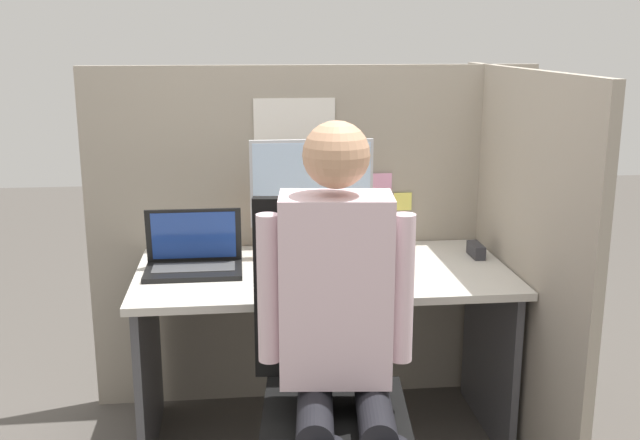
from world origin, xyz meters
TOP-DOWN VIEW (x-y plane):
  - cubicle_panel_back at (-0.00, 0.77)m, footprint 1.99×0.05m
  - cubicle_panel_right at (0.77, 0.30)m, footprint 0.04×1.39m
  - desk at (0.00, 0.37)m, footprint 1.49×0.74m
  - paper_box at (-0.03, 0.57)m, footprint 0.36×0.23m
  - monitor at (-0.03, 0.57)m, footprint 0.51×0.19m
  - laptop at (-0.51, 0.40)m, footprint 0.38×0.23m
  - mouse at (-0.24, 0.31)m, footprint 0.07×0.05m
  - stapler at (0.66, 0.48)m, footprint 0.05×0.13m
  - carrot_toy at (-0.12, 0.15)m, footprint 0.04×0.13m
  - office_chair at (-0.05, -0.21)m, footprint 0.53×0.58m
  - person at (-0.03, -0.38)m, footprint 0.48×0.47m
  - coffee_mug at (0.33, 0.52)m, footprint 0.08×0.08m

SIDE VIEW (x-z plane):
  - desk at x=0.00m, z-range 0.19..0.93m
  - office_chair at x=-0.05m, z-range 0.01..1.14m
  - carrot_toy at x=-0.12m, z-range 0.74..0.77m
  - mouse at x=-0.24m, z-range 0.74..0.78m
  - cubicle_panel_right at x=0.77m, z-range 0.00..1.53m
  - stapler at x=0.66m, z-range 0.74..0.79m
  - cubicle_panel_back at x=0.00m, z-range 0.00..1.53m
  - paper_box at x=-0.03m, z-range 0.74..0.80m
  - coffee_mug at x=0.33m, z-range 0.74..0.83m
  - laptop at x=-0.51m, z-range 0.66..0.91m
  - person at x=-0.03m, z-range 0.11..1.52m
  - monitor at x=-0.03m, z-range 0.81..1.25m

